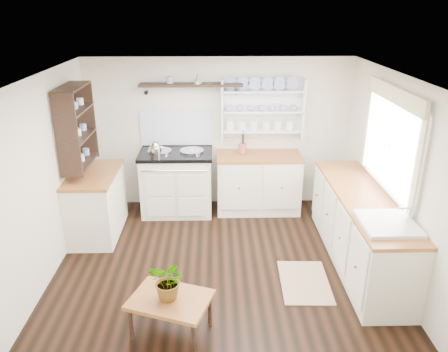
{
  "coord_description": "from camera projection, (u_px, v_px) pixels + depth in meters",
  "views": [
    {
      "loc": [
        -0.07,
        -4.58,
        3.02
      ],
      "look_at": [
        0.04,
        0.25,
        1.1
      ],
      "focal_mm": 35.0,
      "sensor_mm": 36.0,
      "label": 1
    }
  ],
  "objects": [
    {
      "name": "left_cabinets",
      "position": [
        96.0,
        203.0,
        6.0
      ],
      "size": [
        0.62,
        1.13,
        0.9
      ],
      "color": "white",
      "rests_on": "floor"
    },
    {
      "name": "wall_left",
      "position": [
        43.0,
        182.0,
        4.9
      ],
      "size": [
        0.02,
        3.8,
        2.3
      ],
      "primitive_type": "cube",
      "color": "silver",
      "rests_on": "ground"
    },
    {
      "name": "left_shelving",
      "position": [
        76.0,
        126.0,
        5.59
      ],
      "size": [
        0.28,
        0.8,
        1.05
      ],
      "primitive_type": "cube",
      "color": "black",
      "rests_on": "wall_left"
    },
    {
      "name": "ceiling",
      "position": [
        220.0,
        77.0,
        4.52
      ],
      "size": [
        4.0,
        3.8,
        0.01
      ],
      "primitive_type": "cube",
      "color": "white",
      "rests_on": "wall_back"
    },
    {
      "name": "right_cabinets",
      "position": [
        360.0,
        228.0,
        5.33
      ],
      "size": [
        0.62,
        2.43,
        0.9
      ],
      "color": "white",
      "rests_on": "floor"
    },
    {
      "name": "wall_back",
      "position": [
        219.0,
        133.0,
        6.71
      ],
      "size": [
        4.0,
        0.02,
        2.3
      ],
      "primitive_type": "cube",
      "color": "silver",
      "rests_on": "ground"
    },
    {
      "name": "window",
      "position": [
        391.0,
        140.0,
        4.97
      ],
      "size": [
        0.08,
        1.55,
        1.22
      ],
      "color": "white",
      "rests_on": "wall_right"
    },
    {
      "name": "floor",
      "position": [
        221.0,
        266.0,
        5.37
      ],
      "size": [
        4.0,
        3.8,
        0.01
      ],
      "primitive_type": "cube",
      "color": "black",
      "rests_on": "ground"
    },
    {
      "name": "wall_right",
      "position": [
        395.0,
        179.0,
        4.99
      ],
      "size": [
        0.02,
        3.8,
        2.3
      ],
      "primitive_type": "cube",
      "color": "silver",
      "rests_on": "ground"
    },
    {
      "name": "kettle",
      "position": [
        155.0,
        149.0,
        6.31
      ],
      "size": [
        0.19,
        0.19,
        0.23
      ],
      "primitive_type": null,
      "color": "silver",
      "rests_on": "aga_cooker"
    },
    {
      "name": "back_cabinets",
      "position": [
        258.0,
        182.0,
        6.7
      ],
      "size": [
        1.27,
        0.63,
        0.9
      ],
      "color": "white",
      "rests_on": "floor"
    },
    {
      "name": "floor_rug",
      "position": [
        305.0,
        282.0,
        5.06
      ],
      "size": [
        0.58,
        0.87,
        0.02
      ],
      "primitive_type": "cube",
      "rotation": [
        0.0,
        0.0,
        -0.04
      ],
      "color": "#8E7252",
      "rests_on": "floor"
    },
    {
      "name": "utensil_crock",
      "position": [
        242.0,
        148.0,
        6.57
      ],
      "size": [
        0.12,
        0.12,
        0.14
      ],
      "primitive_type": "cylinder",
      "color": "#AC5B3F",
      "rests_on": "back_cabinets"
    },
    {
      "name": "high_shelf",
      "position": [
        191.0,
        85.0,
        6.3
      ],
      "size": [
        1.5,
        0.29,
        0.16
      ],
      "color": "black",
      "rests_on": "wall_back"
    },
    {
      "name": "plate_rack",
      "position": [
        262.0,
        108.0,
        6.54
      ],
      "size": [
        1.2,
        0.22,
        0.9
      ],
      "color": "white",
      "rests_on": "wall_back"
    },
    {
      "name": "center_table",
      "position": [
        170.0,
        302.0,
        4.17
      ],
      "size": [
        0.88,
        0.75,
        0.4
      ],
      "rotation": [
        0.0,
        0.0,
        -0.34
      ],
      "color": "brown",
      "rests_on": "floor"
    },
    {
      "name": "aga_cooker",
      "position": [
        177.0,
        182.0,
        6.63
      ],
      "size": [
        1.08,
        0.75,
        0.99
      ],
      "color": "silver",
      "rests_on": "floor"
    },
    {
      "name": "potted_plant",
      "position": [
        169.0,
        281.0,
        4.08
      ],
      "size": [
        0.47,
        0.46,
        0.4
      ],
      "primitive_type": "imported",
      "rotation": [
        0.0,
        0.0,
        -0.63
      ],
      "color": "#3F7233",
      "rests_on": "center_table"
    },
    {
      "name": "belfast_sink",
      "position": [
        386.0,
        234.0,
        4.51
      ],
      "size": [
        0.55,
        0.6,
        0.45
      ],
      "color": "white",
      "rests_on": "right_cabinets"
    }
  ]
}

